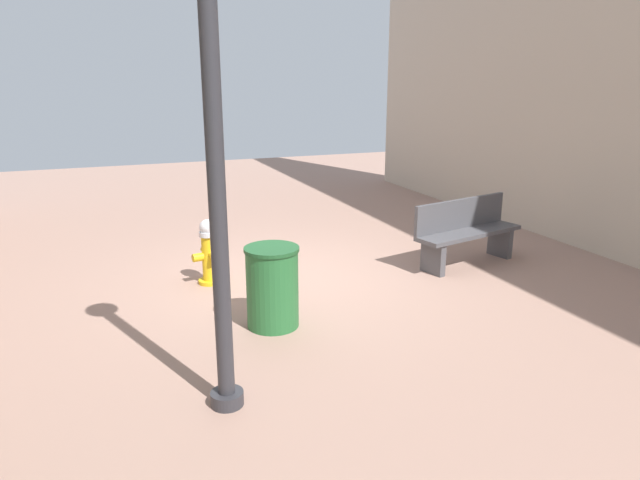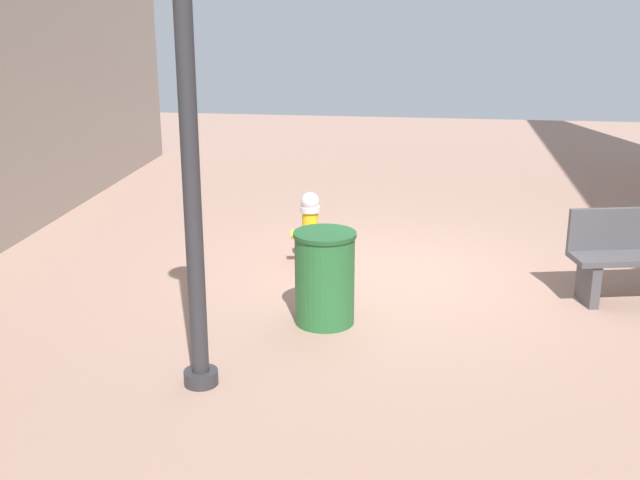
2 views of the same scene
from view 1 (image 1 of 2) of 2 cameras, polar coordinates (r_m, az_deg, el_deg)
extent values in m
plane|color=#9E7A6B|center=(7.95, -3.28, -3.77)|extent=(23.40, 23.40, 0.00)
cylinder|color=gold|center=(7.88, -10.82, -4.02)|extent=(0.31, 0.31, 0.05)
cylinder|color=gold|center=(7.78, -10.94, -1.75)|extent=(0.18, 0.18, 0.60)
cylinder|color=silver|center=(7.69, -11.07, 0.60)|extent=(0.23, 0.23, 0.06)
sphere|color=silver|center=(7.66, -11.10, 1.24)|extent=(0.21, 0.21, 0.21)
cylinder|color=gold|center=(7.64, -10.60, -1.51)|extent=(0.10, 0.14, 0.08)
cylinder|color=gold|center=(7.88, -11.33, -0.99)|extent=(0.10, 0.14, 0.08)
cylinder|color=gold|center=(7.72, -12.00, -1.70)|extent=(0.16, 0.13, 0.11)
cube|color=#4C4C51|center=(9.25, 17.41, -0.19)|extent=(0.18, 0.41, 0.45)
cube|color=#4C4C51|center=(8.21, 11.14, -1.76)|extent=(0.18, 0.41, 0.45)
cube|color=#4C4C51|center=(8.65, 14.58, 0.69)|extent=(1.85, 0.82, 0.06)
cube|color=#4C4C51|center=(8.71, 13.76, 2.55)|extent=(1.76, 0.45, 0.44)
cylinder|color=#2D2D33|center=(5.09, -9.19, -15.22)|extent=(0.28, 0.28, 0.12)
cylinder|color=#2D2D33|center=(4.46, -10.15, 3.97)|extent=(0.14, 0.14, 3.30)
cylinder|color=#266633|center=(6.34, -4.73, -4.84)|extent=(0.57, 0.57, 0.87)
cylinder|color=#1E5128|center=(6.19, -4.83, -0.90)|extent=(0.60, 0.60, 0.04)
camera|label=2|loc=(2.99, 98.53, 5.63)|focal=44.79mm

